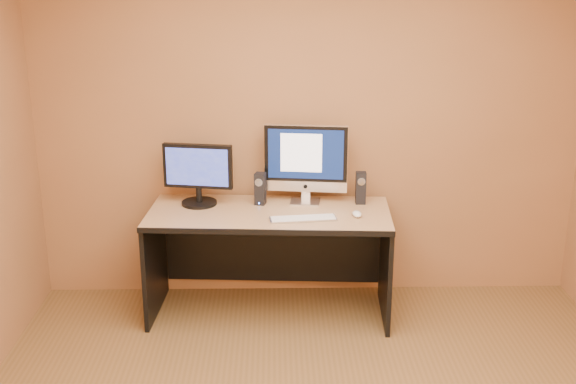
% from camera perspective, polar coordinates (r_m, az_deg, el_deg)
% --- Properties ---
extents(walls, '(4.00, 4.00, 2.60)m').
position_cam_1_polar(walls, '(3.36, 3.29, -2.09)').
color(walls, '#97643D').
rests_on(walls, ground).
extents(desk, '(1.73, 0.84, 0.78)m').
position_cam_1_polar(desk, '(5.17, -1.48, -5.63)').
color(desk, tan).
rests_on(desk, ground).
extents(imac, '(0.62, 0.30, 0.58)m').
position_cam_1_polar(imac, '(5.13, 1.39, 2.24)').
color(imac, silver).
rests_on(imac, desk).
extents(second_monitor, '(0.54, 0.34, 0.44)m').
position_cam_1_polar(second_monitor, '(5.15, -7.11, 1.37)').
color(second_monitor, black).
rests_on(second_monitor, desk).
extents(speaker_left, '(0.09, 0.09, 0.23)m').
position_cam_1_polar(speaker_left, '(5.15, -2.21, 0.26)').
color(speaker_left, black).
rests_on(speaker_left, desk).
extents(speaker_right, '(0.07, 0.08, 0.23)m').
position_cam_1_polar(speaker_right, '(5.19, 5.77, 0.33)').
color(speaker_right, black).
rests_on(speaker_right, desk).
extents(keyboard, '(0.46, 0.17, 0.02)m').
position_cam_1_polar(keyboard, '(4.86, 1.20, -2.11)').
color(keyboard, '#B6B7BA').
rests_on(keyboard, desk).
extents(mouse, '(0.07, 0.11, 0.04)m').
position_cam_1_polar(mouse, '(4.95, 5.47, -1.73)').
color(mouse, white).
rests_on(mouse, desk).
extents(cable_a, '(0.06, 0.23, 0.01)m').
position_cam_1_polar(cable_a, '(5.29, 1.83, -0.53)').
color(cable_a, black).
rests_on(cable_a, desk).
extents(cable_b, '(0.10, 0.17, 0.01)m').
position_cam_1_polar(cable_b, '(5.35, 1.08, -0.30)').
color(cable_b, black).
rests_on(cable_b, desk).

